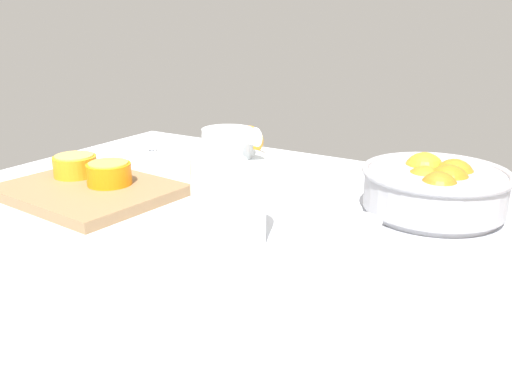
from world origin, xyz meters
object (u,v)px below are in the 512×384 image
object	(u,v)px
cutting_board	(89,191)
orange_half_1	(109,173)
juice_pitcher	(228,200)
orange_half_0	(75,165)
fruit_bowl	(435,188)
spoon	(159,151)
loose_orange_1	(248,141)
juice_glass	(352,261)

from	to	relation	value
cutting_board	orange_half_1	bearing A→B (deg)	44.71
juice_pitcher	orange_half_0	xyz separation A→B (cm)	(-43.50, 7.68, -2.66)
fruit_bowl	spoon	size ratio (longest dim) A/B	1.68
loose_orange_1	juice_pitcher	bearing A→B (deg)	-60.90
cutting_board	juice_pitcher	bearing A→B (deg)	-6.59
juice_pitcher	orange_half_0	bearing A→B (deg)	169.99
fruit_bowl	orange_half_0	world-z (taller)	fruit_bowl
orange_half_0	orange_half_1	distance (cm)	10.43
juice_glass	orange_half_0	distance (cm)	66.95
juice_glass	spoon	distance (cm)	81.33
cutting_board	orange_half_1	xyz separation A→B (cm)	(2.94, 2.91, 3.23)
orange_half_1	fruit_bowl	bearing A→B (deg)	21.41
fruit_bowl	juice_pitcher	world-z (taller)	juice_pitcher
fruit_bowl	cutting_board	size ratio (longest dim) A/B	0.80
orange_half_1	spoon	size ratio (longest dim) A/B	0.57
juice_pitcher	orange_half_0	distance (cm)	44.25
juice_glass	orange_half_0	size ratio (longest dim) A/B	1.13
fruit_bowl	loose_orange_1	distance (cm)	52.98
orange_half_0	orange_half_1	world-z (taller)	same
juice_pitcher	orange_half_1	distance (cm)	33.94
orange_half_1	orange_half_0	bearing A→B (deg)	176.65
juice_glass	loose_orange_1	distance (cm)	70.96
fruit_bowl	juice_glass	bearing A→B (deg)	-92.74
fruit_bowl	spoon	world-z (taller)	fruit_bowl
juice_pitcher	loose_orange_1	world-z (taller)	juice_pitcher
loose_orange_1	fruit_bowl	bearing A→B (deg)	-19.30
juice_pitcher	spoon	world-z (taller)	juice_pitcher
juice_pitcher	orange_half_0	size ratio (longest dim) A/B	2.13
fruit_bowl	orange_half_0	bearing A→B (deg)	-162.12
loose_orange_1	orange_half_1	bearing A→B (deg)	-99.93
fruit_bowl	juice_glass	size ratio (longest dim) A/B	2.58
juice_glass	orange_half_1	world-z (taller)	juice_glass
fruit_bowl	cutting_board	distance (cm)	65.13
orange_half_1	spoon	world-z (taller)	orange_half_1
juice_glass	spoon	size ratio (longest dim) A/B	0.65
juice_pitcher	cutting_board	bearing A→B (deg)	173.41
fruit_bowl	juice_glass	world-z (taller)	same
fruit_bowl	loose_orange_1	size ratio (longest dim) A/B	3.36
fruit_bowl	cutting_board	xyz separation A→B (cm)	(-59.91, -25.25, -3.80)
cutting_board	orange_half_0	world-z (taller)	orange_half_0
juice_glass	spoon	bearing A→B (deg)	148.64
juice_pitcher	cutting_board	distance (cm)	36.74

